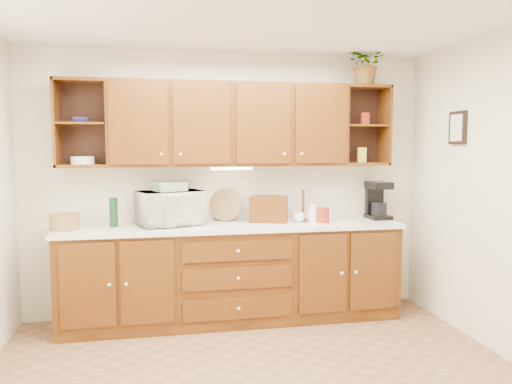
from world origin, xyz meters
name	(u,v)px	position (x,y,z in m)	size (l,w,h in m)	color
ceiling	(264,3)	(0.00, 0.00, 2.60)	(4.00, 4.00, 0.00)	white
back_wall	(229,184)	(0.00, 1.75, 1.30)	(4.00, 4.00, 0.00)	beige
base_cabinets	(233,275)	(0.00, 1.45, 0.45)	(3.20, 0.60, 0.90)	#321705
countertop	(233,227)	(0.00, 1.44, 0.92)	(3.24, 0.64, 0.04)	white
upper_cabinets	(231,124)	(0.01, 1.59, 1.89)	(3.20, 0.33, 0.80)	#321705
undercabinet_light	(231,168)	(0.00, 1.53, 1.47)	(0.40, 0.05, 0.03)	white
framed_picture	(458,128)	(1.98, 0.90, 1.85)	(0.03, 0.24, 0.30)	black
wicker_basket	(65,222)	(-1.52, 1.44, 1.01)	(0.26, 0.26, 0.14)	olive
microwave	(170,208)	(-0.59, 1.52, 1.10)	(0.59, 0.40, 0.32)	silver
towel_stack	(170,187)	(-0.59, 1.52, 1.31)	(0.27, 0.20, 0.08)	#C5BD5C
wine_bottle	(114,212)	(-1.11, 1.53, 1.08)	(0.08, 0.08, 0.27)	black
woven_tray	(226,220)	(-0.04, 1.69, 0.95)	(0.33, 0.33, 0.02)	olive
bread_box	(269,209)	(0.37, 1.54, 1.07)	(0.36, 0.23, 0.25)	#321705
mug_tree	(303,216)	(0.72, 1.53, 0.99)	(0.29, 0.29, 0.32)	#321705
canister_red	(323,215)	(0.88, 1.40, 1.01)	(0.12, 0.12, 0.14)	maroon
canister_white	(313,213)	(0.79, 1.45, 1.03)	(0.08, 0.08, 0.17)	white
canister_yellow	(274,216)	(0.42, 1.49, 1.00)	(0.08, 0.08, 0.12)	gold
coffee_maker	(378,201)	(1.52, 1.55, 1.12)	(0.21, 0.27, 0.38)	black
bowl_stack	(80,120)	(-1.38, 1.57, 1.92)	(0.17, 0.17, 0.04)	#2A309B
plate_stack	(83,160)	(-1.37, 1.58, 1.56)	(0.21, 0.21, 0.07)	white
pantry_box_yellow	(362,155)	(1.34, 1.56, 1.59)	(0.08, 0.07, 0.15)	gold
pantry_box_red	(364,119)	(1.37, 1.58, 1.96)	(0.08, 0.07, 0.12)	maroon
potted_plant	(367,64)	(1.36, 1.52, 2.49)	(0.37, 0.32, 0.41)	#999999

